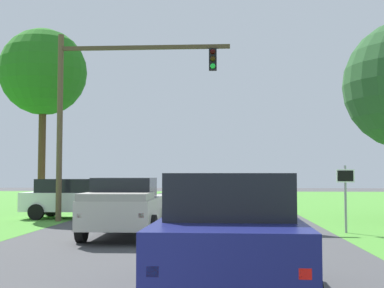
% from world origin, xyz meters
% --- Properties ---
extents(ground_plane, '(120.00, 120.00, 0.00)m').
position_xyz_m(ground_plane, '(0.00, 9.98, 0.00)').
color(ground_plane, '#424244').
extents(red_suv_near, '(2.35, 4.84, 1.96)m').
position_xyz_m(red_suv_near, '(1.50, 4.74, 1.03)').
color(red_suv_near, navy).
rests_on(red_suv_near, ground_plane).
extents(pickup_truck_lead, '(2.34, 5.16, 1.84)m').
position_xyz_m(pickup_truck_lead, '(-1.65, 12.65, 0.95)').
color(pickup_truck_lead, '#B7B2A8').
rests_on(pickup_truck_lead, ground_plane).
extents(traffic_light, '(7.27, 0.40, 7.86)m').
position_xyz_m(traffic_light, '(-3.58, 17.66, 5.16)').
color(traffic_light, brown).
rests_on(traffic_light, ground_plane).
extents(keep_moving_sign, '(0.60, 0.09, 2.24)m').
position_xyz_m(keep_moving_sign, '(5.50, 14.07, 1.44)').
color(keep_moving_sign, gray).
rests_on(keep_moving_sign, ground_plane).
extents(crossing_suv_far, '(4.32, 2.19, 1.74)m').
position_xyz_m(crossing_suv_far, '(-5.27, 19.13, 0.91)').
color(crossing_suv_far, silver).
rests_on(crossing_suv_far, ground_plane).
extents(extra_tree_1, '(4.32, 4.32, 9.24)m').
position_xyz_m(extra_tree_1, '(-7.56, 21.55, 7.04)').
color(extra_tree_1, '#4C351E').
rests_on(extra_tree_1, ground_plane).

